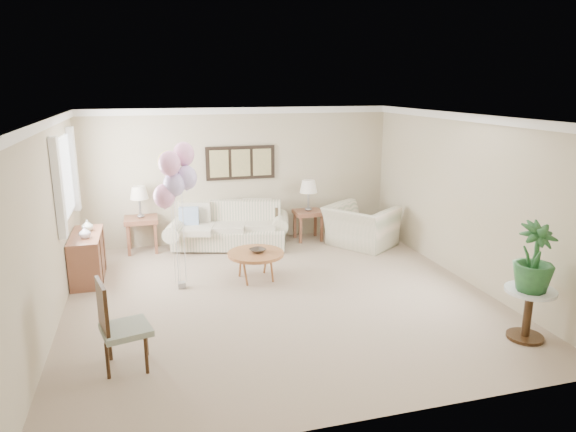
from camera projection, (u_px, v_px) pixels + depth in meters
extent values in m
plane|color=tan|center=(280.00, 296.00, 7.55)|extent=(6.00, 6.00, 0.00)
cube|color=#BEB39C|center=(241.00, 175.00, 10.03)|extent=(6.00, 0.04, 2.60)
cube|color=#BEB39C|center=(366.00, 290.00, 4.43)|extent=(6.00, 0.04, 2.60)
cube|color=#BEB39C|center=(49.00, 226.00, 6.45)|extent=(0.04, 6.00, 2.60)
cube|color=#BEB39C|center=(465.00, 198.00, 8.00)|extent=(0.04, 6.00, 2.60)
cube|color=white|center=(279.00, 118.00, 6.90)|extent=(6.00, 6.00, 0.02)
cube|color=white|center=(239.00, 111.00, 9.69)|extent=(6.00, 0.06, 0.12)
cube|color=white|center=(39.00, 126.00, 6.15)|extent=(0.06, 6.00, 0.12)
cube|color=white|center=(470.00, 118.00, 7.69)|extent=(0.06, 6.00, 0.12)
cube|color=white|center=(64.00, 178.00, 7.77)|extent=(0.04, 1.40, 1.20)
cube|color=white|center=(58.00, 188.00, 6.98)|extent=(0.10, 0.22, 1.40)
cube|color=white|center=(74.00, 169.00, 8.57)|extent=(0.10, 0.22, 1.40)
cube|color=black|center=(241.00, 163.00, 9.94)|extent=(1.35, 0.04, 0.65)
cube|color=#8C8C59|center=(219.00, 164.00, 9.80)|extent=(0.36, 0.02, 0.52)
cube|color=#8C8C59|center=(241.00, 163.00, 9.91)|extent=(0.36, 0.02, 0.52)
cube|color=#8C8C59|center=(262.00, 162.00, 10.02)|extent=(0.36, 0.02, 0.52)
cube|color=beige|center=(230.00, 237.00, 9.76)|extent=(2.25, 1.40, 0.34)
cube|color=beige|center=(227.00, 213.00, 9.96)|extent=(2.07, 0.78, 0.52)
cylinder|color=beige|center=(176.00, 230.00, 9.45)|extent=(0.53, 0.91, 0.30)
cylinder|color=beige|center=(281.00, 222.00, 9.97)|extent=(0.53, 0.91, 0.30)
cube|color=beige|center=(198.00, 229.00, 9.51)|extent=(0.74, 0.82, 0.11)
cube|color=beige|center=(230.00, 227.00, 9.67)|extent=(0.74, 0.82, 0.11)
cube|color=beige|center=(261.00, 225.00, 9.82)|extent=(0.74, 0.82, 0.11)
cube|color=#8EABD2|center=(189.00, 217.00, 9.57)|extent=(0.36, 0.11, 0.36)
cube|color=#E8C54C|center=(262.00, 212.00, 9.94)|extent=(0.36, 0.11, 0.36)
cube|color=#3C301F|center=(270.00, 215.00, 9.93)|extent=(0.32, 0.10, 0.32)
cube|color=beige|center=(230.00, 246.00, 9.81)|extent=(1.90, 0.76, 0.04)
cube|color=brown|center=(141.00, 220.00, 9.43)|extent=(0.60, 0.54, 0.09)
cube|color=brown|center=(129.00, 241.00, 9.25)|extent=(0.05, 0.05, 0.56)
cube|color=brown|center=(156.00, 239.00, 9.37)|extent=(0.05, 0.05, 0.56)
cube|color=brown|center=(129.00, 234.00, 9.65)|extent=(0.05, 0.05, 0.56)
cube|color=brown|center=(155.00, 233.00, 9.78)|extent=(0.05, 0.05, 0.56)
cube|color=brown|center=(308.00, 213.00, 10.17)|extent=(0.55, 0.50, 0.08)
cube|color=brown|center=(301.00, 230.00, 10.00)|extent=(0.05, 0.05, 0.52)
cube|color=brown|center=(322.00, 229.00, 10.12)|extent=(0.05, 0.05, 0.52)
cube|color=brown|center=(295.00, 225.00, 10.38)|extent=(0.05, 0.05, 0.52)
cube|color=brown|center=(315.00, 224.00, 10.49)|extent=(0.05, 0.05, 0.52)
cylinder|color=gray|center=(141.00, 216.00, 9.41)|extent=(0.14, 0.14, 0.06)
cylinder|color=gray|center=(140.00, 207.00, 9.37)|extent=(0.04, 0.04, 0.29)
cone|color=silver|center=(139.00, 192.00, 9.30)|extent=(0.33, 0.33, 0.23)
cylinder|color=gray|center=(308.00, 209.00, 10.15)|extent=(0.14, 0.14, 0.06)
cylinder|color=gray|center=(308.00, 200.00, 10.11)|extent=(0.04, 0.04, 0.31)
cone|color=silver|center=(309.00, 186.00, 10.04)|extent=(0.35, 0.35, 0.25)
cylinder|color=#96583D|center=(256.00, 254.00, 8.10)|extent=(0.89, 0.89, 0.05)
cylinder|color=#96583D|center=(266.00, 262.00, 8.41)|extent=(0.04, 0.04, 0.40)
cylinder|color=#96583D|center=(240.00, 264.00, 8.30)|extent=(0.04, 0.04, 0.40)
cylinder|color=#96583D|center=(245.00, 273.00, 7.90)|extent=(0.04, 0.04, 0.40)
cylinder|color=#96583D|center=(272.00, 271.00, 8.01)|extent=(0.04, 0.04, 0.40)
imported|color=#30271E|center=(258.00, 250.00, 8.09)|extent=(0.32, 0.32, 0.06)
imported|color=beige|center=(361.00, 226.00, 9.82)|extent=(1.54, 1.58, 0.78)
cylinder|color=silver|center=(531.00, 291.00, 6.14)|extent=(0.60, 0.60, 0.04)
cylinder|color=#36200E|center=(527.00, 315.00, 6.22)|extent=(0.10, 0.10, 0.60)
cylinder|color=#36200E|center=(525.00, 338.00, 6.30)|extent=(0.44, 0.44, 0.01)
imported|color=#204827|center=(534.00, 257.00, 5.99)|extent=(0.48, 0.48, 0.83)
cube|color=gray|center=(126.00, 330.00, 5.56)|extent=(0.60, 0.60, 0.07)
cylinder|color=#36200E|center=(108.00, 361.00, 5.39)|extent=(0.04, 0.04, 0.41)
cylinder|color=#36200E|center=(146.00, 356.00, 5.49)|extent=(0.04, 0.04, 0.41)
cylinder|color=#36200E|center=(110.00, 343.00, 5.75)|extent=(0.04, 0.04, 0.41)
cylinder|color=#36200E|center=(146.00, 339.00, 5.86)|extent=(0.04, 0.04, 0.41)
cube|color=#36200E|center=(102.00, 307.00, 5.43)|extent=(0.15, 0.47, 0.54)
cube|color=brown|center=(88.00, 257.00, 8.14)|extent=(0.45, 1.20, 0.74)
cube|color=#36200E|center=(86.00, 263.00, 7.86)|extent=(0.46, 0.02, 0.70)
cube|color=#36200E|center=(90.00, 251.00, 8.42)|extent=(0.46, 0.02, 0.70)
imported|color=silver|center=(85.00, 232.00, 7.82)|extent=(0.23, 0.23, 0.18)
imported|color=#ACB5A2|center=(87.00, 225.00, 8.21)|extent=(0.23, 0.23, 0.19)
cube|color=gray|center=(182.00, 285.00, 7.85)|extent=(0.11, 0.11, 0.09)
ellipsoid|color=#F098C9|center=(164.00, 196.00, 7.37)|extent=(0.31, 0.31, 0.36)
cylinder|color=silver|center=(174.00, 246.00, 7.62)|extent=(0.01, 0.01, 1.20)
ellipsoid|color=#C3AEED|center=(186.00, 178.00, 7.46)|extent=(0.31, 0.31, 0.36)
cylinder|color=silver|center=(184.00, 237.00, 7.67)|extent=(0.01, 0.01, 1.44)
ellipsoid|color=#FFE74A|center=(169.00, 163.00, 7.46)|extent=(0.31, 0.31, 0.36)
cylinder|color=silver|center=(176.00, 230.00, 7.67)|extent=(0.01, 0.01, 1.65)
ellipsoid|color=#F098C9|center=(184.00, 154.00, 7.47)|extent=(0.31, 0.31, 0.36)
cylinder|color=silver|center=(183.00, 226.00, 7.68)|extent=(0.01, 0.01, 1.77)
ellipsoid|color=#C3AEED|center=(174.00, 184.00, 7.36)|extent=(0.31, 0.31, 0.36)
cylinder|color=silver|center=(178.00, 241.00, 7.62)|extent=(0.01, 0.01, 1.36)
ellipsoid|color=#F098C9|center=(169.00, 163.00, 7.19)|extent=(0.31, 0.31, 0.36)
cylinder|color=silver|center=(176.00, 231.00, 7.54)|extent=(0.01, 0.01, 1.68)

